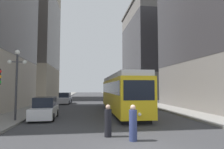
{
  "coord_description": "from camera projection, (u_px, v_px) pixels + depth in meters",
  "views": [
    {
      "loc": [
        -2.0,
        -7.85,
        2.61
      ],
      "look_at": [
        0.52,
        10.32,
        3.9
      ],
      "focal_mm": 30.41,
      "sensor_mm": 36.0,
      "label": 1
    }
  ],
  "objects": [
    {
      "name": "parked_car_left_mid",
      "position": [
        65.0,
        99.0,
        31.2
      ],
      "size": [
        2.07,
        4.63,
        1.82
      ],
      "rotation": [
        0.0,
        0.0,
        -0.05
      ],
      "color": "black",
      "rests_on": "ground"
    },
    {
      "name": "building_left_corner",
      "position": [
        25.0,
        34.0,
        46.43
      ],
      "size": [
        14.93,
        19.28,
        30.64
      ],
      "color": "gray",
      "rests_on": "ground"
    },
    {
      "name": "parked_car_left_near",
      "position": [
        45.0,
        109.0,
        15.93
      ],
      "size": [
        1.98,
        4.32,
        1.82
      ],
      "rotation": [
        0.0,
        0.0,
        0.03
      ],
      "color": "black",
      "rests_on": "ground"
    },
    {
      "name": "transit_bus",
      "position": [
        122.0,
        91.0,
        36.45
      ],
      "size": [
        3.01,
        12.43,
        3.45
      ],
      "rotation": [
        0.0,
        0.0,
        -0.04
      ],
      "color": "black",
      "rests_on": "ground"
    },
    {
      "name": "sidewalk_left",
      "position": [
        60.0,
        98.0,
        46.25
      ],
      "size": [
        3.04,
        120.0,
        0.15
      ],
      "primitive_type": "cube",
      "color": "gray",
      "rests_on": "ground"
    },
    {
      "name": "building_right_corner",
      "position": [
        155.0,
        51.0,
        52.21
      ],
      "size": [
        14.68,
        21.22,
        24.77
      ],
      "color": "slate",
      "rests_on": "ground"
    },
    {
      "name": "sidewalk_right",
      "position": [
        126.0,
        98.0,
        48.51
      ],
      "size": [
        3.04,
        120.0,
        0.15
      ],
      "primitive_type": "cube",
      "color": "gray",
      "rests_on": "ground"
    },
    {
      "name": "building_right_midblock",
      "position": [
        221.0,
        13.0,
        23.84
      ],
      "size": [
        10.8,
        16.92,
        23.38
      ],
      "color": "slate",
      "rests_on": "ground"
    },
    {
      "name": "parked_car_right_far",
      "position": [
        140.0,
        101.0,
        26.01
      ],
      "size": [
        1.89,
        4.29,
        1.82
      ],
      "rotation": [
        0.0,
        0.0,
        3.14
      ],
      "color": "black",
      "rests_on": "ground"
    },
    {
      "name": "lamp_post_left_near",
      "position": [
        17.0,
        74.0,
        14.62
      ],
      "size": [
        1.41,
        0.36,
        5.41
      ],
      "color": "#333338",
      "rests_on": "sidewalk_left"
    },
    {
      "name": "streetcar",
      "position": [
        121.0,
        93.0,
        20.31
      ],
      "size": [
        2.8,
        14.89,
        3.89
      ],
      "rotation": [
        0.0,
        0.0,
        -0.01
      ],
      "color": "black",
      "rests_on": "ground"
    },
    {
      "name": "pedestrian_crossing_near",
      "position": [
        108.0,
        122.0,
        10.16
      ],
      "size": [
        0.38,
        0.38,
        1.71
      ],
      "rotation": [
        0.0,
        0.0,
        0.17
      ],
      "color": "black",
      "rests_on": "ground"
    },
    {
      "name": "pedestrian_crossing_far",
      "position": [
        133.0,
        124.0,
        9.37
      ],
      "size": [
        0.4,
        0.4,
        1.77
      ],
      "rotation": [
        0.0,
        0.0,
        5.44
      ],
      "color": "navy",
      "rests_on": "ground"
    }
  ]
}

